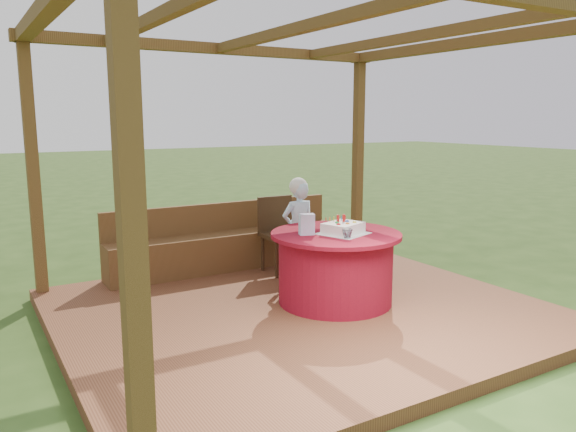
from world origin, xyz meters
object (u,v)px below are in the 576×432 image
(bench, at_px, (228,247))
(elderly_woman, at_px, (298,227))
(drinking_glass, at_px, (347,234))
(birthday_cake, at_px, (343,228))
(chair, at_px, (280,230))
(gift_bag, at_px, (307,224))
(table, at_px, (335,267))

(bench, distance_m, elderly_woman, 1.01)
(drinking_glass, bearing_deg, elderly_woman, 79.29)
(birthday_cake, bearing_deg, drinking_glass, -116.16)
(chair, bearing_deg, gift_bag, -108.24)
(elderly_woman, bearing_deg, table, -99.70)
(chair, bearing_deg, bench, 137.55)
(table, bearing_deg, bench, 102.35)
(elderly_woman, height_order, gift_bag, elderly_woman)
(chair, distance_m, gift_bag, 1.34)
(table, distance_m, gift_bag, 0.55)
(bench, xyz_separation_m, drinking_glass, (0.31, -2.04, 0.50))
(chair, bearing_deg, table, -94.61)
(table, height_order, drinking_glass, drinking_glass)
(bench, bearing_deg, chair, -42.45)
(table, relative_size, birthday_cake, 2.43)
(bench, distance_m, chair, 0.71)
(table, height_order, elderly_woman, elderly_woman)
(table, height_order, gift_bag, gift_bag)
(bench, xyz_separation_m, gift_bag, (0.08, -1.69, 0.56))
(bench, height_order, gift_bag, gift_bag)
(bench, height_order, elderly_woman, elderly_woman)
(chair, relative_size, gift_bag, 4.40)
(bench, height_order, table, bench)
(elderly_woman, distance_m, birthday_cake, 1.09)
(table, distance_m, birthday_cake, 0.42)
(table, bearing_deg, elderly_woman, 80.30)
(bench, distance_m, drinking_glass, 2.13)
(chair, distance_m, elderly_woman, 0.34)
(table, relative_size, chair, 1.44)
(elderly_woman, relative_size, birthday_cake, 2.18)
(elderly_woman, bearing_deg, chair, 101.14)
(bench, bearing_deg, table, -77.65)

